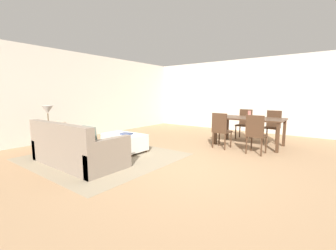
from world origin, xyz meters
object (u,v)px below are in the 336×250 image
Objects in this scene: ottoman_table at (124,141)px; side_table at (49,133)px; dining_chair_far_left at (244,122)px; book_on_ottoman at (126,134)px; couch at (76,150)px; vase_centerpiece at (249,114)px; dining_chair_near_left at (221,129)px; dining_chair_far_right at (273,124)px; table_lamp at (48,111)px; dining_table at (250,121)px; dining_chair_near_right at (256,132)px.

ottoman_table is 1.78× the size of side_table.
dining_chair_far_left is 3.54× the size of book_on_ottoman.
couch is 4.42m from vase_centerpiece.
dining_chair_near_left reaches higher than couch.
dining_chair_near_left and dining_chair_far_right have the same top height.
dining_chair_far_left is (0.06, 1.70, 0.00)m from dining_chair_near_left.
table_lamp is 2.02× the size of book_on_ottoman.
couch is at bearing -95.75° from book_on_ottoman.
dining_table is at bearing 48.58° from ottoman_table.
dining_table is at bearing -116.34° from dining_chair_far_right.
dining_chair_near_right is 1.94m from dining_chair_far_left.
side_table is at bearing -142.01° from book_on_ottoman.
vase_centerpiece is at bearing 49.08° from ottoman_table.
dining_chair_near_left is 2.38m from book_on_ottoman.
dining_chair_near_right is at bearing -64.83° from dining_chair_far_left.
couch is at bearing -120.99° from dining_chair_near_left.
couch reaches higher than ottoman_table.
table_lamp is at bearing -137.33° from dining_chair_near_left.
dining_chair_near_right reaches higher than side_table.
ottoman_table is 4.28m from dining_chair_far_right.
dining_chair_near_right is at bearing 33.29° from book_on_ottoman.
dining_table is 3.32m from book_on_ottoman.
dining_chair_far_right reaches higher than couch.
dining_table is 1.86× the size of dining_chair_near_right.
side_table is at bearing -144.94° from dining_chair_near_right.
couch reaches higher than dining_table.
vase_centerpiece is at bearing 46.22° from table_lamp.
dining_table is (2.22, 2.52, 0.43)m from ottoman_table.
book_on_ottoman is at bearing 84.25° from couch.
dining_table is at bearing 45.90° from side_table.
ottoman_table is 0.23m from book_on_ottoman.
ottoman_table is at bearing 166.29° from book_on_ottoman.
dining_chair_near_left is at bearing -91.86° from dining_chair_far_left.
dining_chair_far_left is at bearing 63.54° from book_on_ottoman.
dining_table is at bearing 45.90° from table_lamp.
vase_centerpiece is at bearing 50.77° from book_on_ottoman.
dining_chair_near_left is at bearing 44.03° from ottoman_table.
ottoman_table is 3.11m from dining_chair_near_right.
table_lamp is at bearing -134.10° from dining_table.
table_lamp is 0.57× the size of dining_chair_far_left.
table_lamp reaches higher than dining_table.
vase_centerpiece reaches higher than side_table.
book_on_ottoman is at bearing -13.71° from ottoman_table.
dining_chair_near_right is 1.06m from vase_centerpiece.
ottoman_table is at bearing -118.05° from dining_chair_far_left.
side_table is 2.30× the size of book_on_ottoman.
dining_chair_near_right is at bearing 35.06° from side_table.
dining_chair_far_left reaches higher than dining_table.
dining_chair_near_right is (3.97, 2.79, 0.05)m from side_table.
ottoman_table is at bearing -130.92° from vase_centerpiece.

